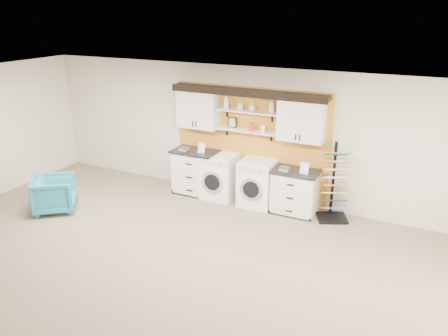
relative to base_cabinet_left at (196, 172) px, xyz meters
The scene contains 22 objects.
floor 3.84m from the base_cabinet_left, 72.76° to the right, with size 10.00×10.00×0.00m, color #836B58.
ceiling 4.46m from the base_cabinet_left, 72.76° to the right, with size 10.00×10.00×0.00m, color white.
wall_back 1.49m from the base_cabinet_left, 17.63° to the left, with size 10.00×10.00×0.00m, color beige.
accent_panel 1.37m from the base_cabinet_left, 16.00° to the left, with size 3.40×0.07×2.40m, color orange.
upper_cabinet_left 1.40m from the base_cabinet_left, 90.00° to the left, with size 0.90×0.35×0.84m.
upper_cabinet_right 2.66m from the base_cabinet_left, ahead, with size 0.90×0.35×0.84m.
shelf_lower 1.54m from the base_cabinet_left, ahead, with size 1.32×0.28×0.03m, color white.
shelf_upper 1.84m from the base_cabinet_left, ahead, with size 1.32×0.28×0.03m, color white.
crown_molding 2.16m from the base_cabinet_left, ahead, with size 3.30×0.41×0.13m.
picture_frame 1.42m from the base_cabinet_left, 14.85° to the left, with size 0.18×0.02×0.22m.
canister_red 1.68m from the base_cabinet_left, ahead, with size 0.11×0.11×0.16m, color red.
canister_cream 1.86m from the base_cabinet_left, ahead, with size 0.10×0.10×0.14m, color silver.
base_cabinet_left is the anchor object (origin of this frame).
base_cabinet_right 2.26m from the base_cabinet_left, ahead, with size 0.92×0.66×0.90m.
washer 0.58m from the base_cabinet_left, ahead, with size 0.70×0.71×0.97m.
dryer 1.46m from the base_cabinet_left, ahead, with size 0.70×0.71×0.97m.
sample_rack 3.02m from the base_cabinet_left, ahead, with size 0.70×0.66×1.54m.
armchair 2.96m from the base_cabinet_left, 136.08° to the right, with size 0.76×0.79×0.71m, color teal.
soap_bottle_a 1.74m from the base_cabinet_left, 13.53° to the left, with size 0.12×0.12×0.30m, color silver.
soap_bottle_b 1.83m from the base_cabinet_left, ahead, with size 0.08×0.08×0.18m, color silver.
soap_bottle_c 1.98m from the base_cabinet_left, ahead, with size 0.14×0.14×0.18m, color silver.
soap_bottle_d 2.30m from the base_cabinet_left, ahead, with size 0.11×0.11×0.29m, color silver.
Camera 1 is at (3.37, -4.17, 3.90)m, focal length 35.00 mm.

